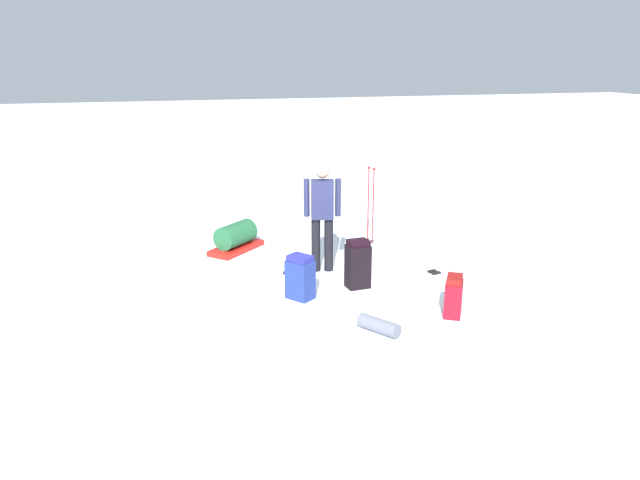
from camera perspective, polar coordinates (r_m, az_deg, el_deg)
ground_plane at (r=9.00m, az=0.00°, el=-4.27°), size 80.00×80.00×0.00m
skier_standing at (r=9.33m, az=0.22°, el=2.66°), size 0.30×0.56×1.70m
ski_pair_near at (r=9.60m, az=10.67°, el=-3.11°), size 0.64×1.90×0.05m
ski_pair_far at (r=9.45m, az=-2.99°, el=-3.16°), size 0.92×1.61×0.05m
backpack_large_dark at (r=8.83m, az=3.58°, el=-2.29°), size 0.28×0.34×0.72m
backpack_bright at (r=8.09m, az=12.44°, el=-5.19°), size 0.42×0.37×0.54m
backpack_small_spare at (r=8.43m, az=-1.88°, el=-3.54°), size 0.44×0.42×0.63m
ski_poles_planted_near at (r=10.83m, az=4.79°, el=3.61°), size 0.21×0.11×1.39m
gear_sled at (r=10.61m, az=-7.92°, el=0.18°), size 1.05×1.07×0.49m
sleeping_mat_rolled at (r=7.53m, az=5.53°, el=-8.01°), size 0.56×0.45×0.18m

